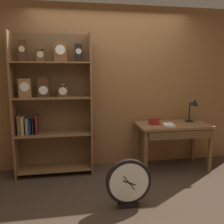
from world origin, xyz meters
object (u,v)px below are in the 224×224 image
round_clock_large (128,183)px  toolbox_small (154,121)px  workbench (173,130)px  desk_lamp (193,107)px  open_repair_manual (168,125)px  bookshelf (51,103)px

round_clock_large → toolbox_small: bearing=57.0°
workbench → desk_lamp: bearing=14.3°
toolbox_small → open_repair_manual: bearing=-28.4°
open_repair_manual → bookshelf: bearing=179.7°
bookshelf → open_repair_manual: size_ratio=9.61×
workbench → toolbox_small: size_ratio=8.10×
workbench → toolbox_small: toolbox_small is taller
toolbox_small → bookshelf: bearing=175.4°
bookshelf → desk_lamp: bearing=-1.3°
desk_lamp → round_clock_large: bearing=-141.3°
bookshelf → desk_lamp: size_ratio=5.38×
bookshelf → workbench: size_ratio=1.84×
bookshelf → toolbox_small: bearing=-4.6°
desk_lamp → open_repair_manual: bearing=-159.8°
desk_lamp → open_repair_manual: desk_lamp is taller
desk_lamp → open_repair_manual: (-0.50, -0.18, -0.24)m
round_clock_large → bookshelf: bearing=129.4°
bookshelf → workbench: bearing=-4.5°
toolbox_small → round_clock_large: bearing=-123.0°
workbench → desk_lamp: desk_lamp is taller
desk_lamp → open_repair_manual: size_ratio=1.79×
bookshelf → desk_lamp: bookshelf is taller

